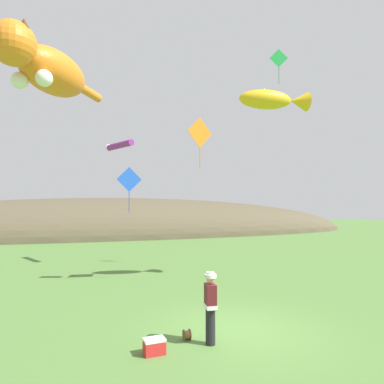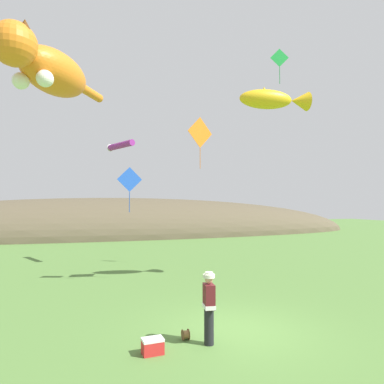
# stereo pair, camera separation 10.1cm
# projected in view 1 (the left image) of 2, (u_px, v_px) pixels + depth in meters

# --- Properties ---
(ground_plane) EXTENTS (120.00, 120.00, 0.00)m
(ground_plane) POSITION_uv_depth(u_px,v_px,m) (238.00, 330.00, 9.38)
(ground_plane) COLOR #517A38
(distant_hill_ridge) EXTENTS (64.19, 15.30, 8.53)m
(distant_hill_ridge) POSITION_uv_depth(u_px,v_px,m) (90.00, 236.00, 38.25)
(distant_hill_ridge) COLOR brown
(distant_hill_ridge) RESTS_ON ground
(festival_attendant) EXTENTS (0.31, 0.45, 1.77)m
(festival_attendant) POSITION_uv_depth(u_px,v_px,m) (210.00, 305.00, 8.47)
(festival_attendant) COLOR black
(festival_attendant) RESTS_ON ground
(kite_spool) EXTENTS (0.17, 0.27, 0.27)m
(kite_spool) POSITION_uv_depth(u_px,v_px,m) (187.00, 335.00, 8.73)
(kite_spool) COLOR olive
(kite_spool) RESTS_ON ground
(picnic_cooler) EXTENTS (0.51, 0.36, 0.36)m
(picnic_cooler) POSITION_uv_depth(u_px,v_px,m) (154.00, 346.00, 7.90)
(picnic_cooler) COLOR red
(picnic_cooler) RESTS_ON ground
(kite_giant_cat) EXTENTS (5.24, 7.65, 2.62)m
(kite_giant_cat) POSITION_uv_depth(u_px,v_px,m) (46.00, 68.00, 17.30)
(kite_giant_cat) COLOR orange
(kite_fish_windsock) EXTENTS (3.31, 1.33, 0.99)m
(kite_fish_windsock) POSITION_uv_depth(u_px,v_px,m) (273.00, 100.00, 15.29)
(kite_fish_windsock) COLOR gold
(kite_tube_streamer) EXTENTS (1.38, 2.40, 0.44)m
(kite_tube_streamer) POSITION_uv_depth(u_px,v_px,m) (119.00, 145.00, 19.65)
(kite_tube_streamer) COLOR #8C268C
(kite_diamond_orange) EXTENTS (1.27, 0.47, 2.24)m
(kite_diamond_orange) POSITION_uv_depth(u_px,v_px,m) (200.00, 133.00, 14.80)
(kite_diamond_orange) COLOR orange
(kite_diamond_green) EXTENTS (0.92, 0.33, 1.86)m
(kite_diamond_green) POSITION_uv_depth(u_px,v_px,m) (279.00, 59.00, 17.87)
(kite_diamond_green) COLOR green
(kite_diamond_blue) EXTENTS (1.10, 0.04, 2.00)m
(kite_diamond_blue) POSITION_uv_depth(u_px,v_px,m) (129.00, 180.00, 15.06)
(kite_diamond_blue) COLOR blue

